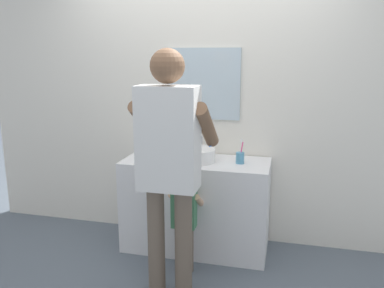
% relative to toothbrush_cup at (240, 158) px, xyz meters
% --- Properties ---
extents(ground_plane, '(14.00, 14.00, 0.00)m').
position_rel_toothbrush_cup_xyz_m(ground_plane, '(-0.38, -0.30, -0.87)').
color(ground_plane, slate).
extents(back_wall, '(4.40, 0.10, 2.70)m').
position_rel_toothbrush_cup_xyz_m(back_wall, '(-0.38, 0.32, 0.48)').
color(back_wall, silver).
rests_on(back_wall, ground).
extents(vanity_cabinet, '(1.27, 0.54, 0.82)m').
position_rel_toothbrush_cup_xyz_m(vanity_cabinet, '(-0.38, -0.00, -0.46)').
color(vanity_cabinet, white).
rests_on(vanity_cabinet, ground).
extents(sink_basin, '(0.34, 0.34, 0.11)m').
position_rel_toothbrush_cup_xyz_m(sink_basin, '(-0.38, -0.02, 0.01)').
color(sink_basin, white).
rests_on(sink_basin, vanity_cabinet).
extents(faucet, '(0.18, 0.14, 0.18)m').
position_rel_toothbrush_cup_xyz_m(faucet, '(-0.38, 0.19, 0.03)').
color(faucet, '#B7BABF').
rests_on(faucet, vanity_cabinet).
extents(toothbrush_cup, '(0.07, 0.07, 0.21)m').
position_rel_toothbrush_cup_xyz_m(toothbrush_cup, '(0.00, 0.00, 0.00)').
color(toothbrush_cup, '#4C8EB2').
rests_on(toothbrush_cup, vanity_cabinet).
extents(soap_bottle, '(0.06, 0.06, 0.16)m').
position_rel_toothbrush_cup_xyz_m(soap_bottle, '(-0.68, -0.03, 0.02)').
color(soap_bottle, '#66B2D1').
rests_on(soap_bottle, vanity_cabinet).
extents(child_toddler, '(0.25, 0.26, 0.83)m').
position_rel_toothbrush_cup_xyz_m(child_toddler, '(-0.38, -0.40, -0.37)').
color(child_toddler, '#6B5B4C').
rests_on(child_toddler, ground).
extents(adult_parent, '(0.54, 0.57, 1.76)m').
position_rel_toothbrush_cup_xyz_m(adult_parent, '(-0.40, -0.72, 0.19)').
color(adult_parent, '#6B5B4C').
rests_on(adult_parent, ground).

